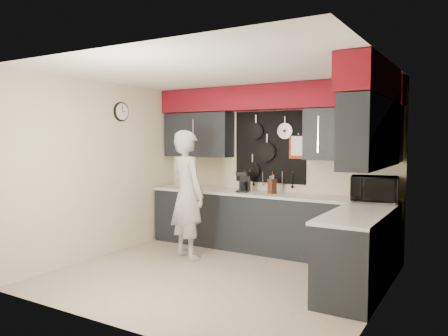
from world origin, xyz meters
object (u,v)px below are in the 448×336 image
Objects in this scene: coffee_maker at (244,181)px; person at (187,194)px; knife_block at (272,186)px; microwave at (374,188)px; utensil_crock at (249,186)px.

person is (-0.48, -0.86, -0.14)m from coffee_maker.
knife_block is 1.31m from person.
knife_block is at bearing -114.85° from person.
coffee_maker is 0.17× the size of person.
coffee_maker is 1.00m from person.
coffee_maker reaches higher than knife_block.
microwave is 1.51m from knife_block.
microwave is 0.32× the size of person.
utensil_crock is 0.14m from coffee_maker.
knife_block is 0.45m from utensil_crock.
microwave is 1.96m from utensil_crock.
coffee_maker reaches higher than utensil_crock.
person reaches higher than knife_block.
coffee_maker is at bearing 170.14° from microwave.
knife_block is 1.41× the size of utensil_crock.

